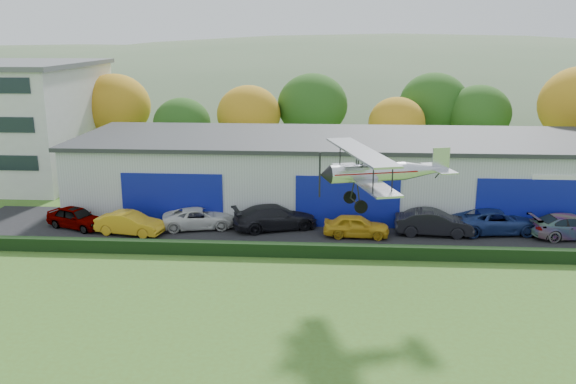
# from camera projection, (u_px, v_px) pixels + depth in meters

# --- Properties ---
(apron) EXTENTS (48.00, 9.00, 0.05)m
(apron) POSITION_uv_depth(u_px,v_px,m) (317.00, 231.00, 41.24)
(apron) COLOR black
(apron) RESTS_ON ground
(hedge) EXTENTS (46.00, 0.60, 0.80)m
(hedge) POSITION_uv_depth(u_px,v_px,m) (315.00, 250.00, 36.51)
(hedge) COLOR black
(hedge) RESTS_ON ground
(hangar) EXTENTS (40.60, 12.60, 5.30)m
(hangar) POSITION_uv_depth(u_px,v_px,m) (346.00, 171.00, 47.18)
(hangar) COLOR #B2B7BC
(hangar) RESTS_ON ground
(tree_belt) EXTENTS (75.70, 13.22, 10.12)m
(tree_belt) POSITION_uv_depth(u_px,v_px,m) (300.00, 111.00, 58.92)
(tree_belt) COLOR #3D2614
(tree_belt) RESTS_ON ground
(distant_hills) EXTENTS (430.00, 196.00, 56.00)m
(distant_hills) POSITION_uv_depth(u_px,v_px,m) (298.00, 135.00, 159.92)
(distant_hills) COLOR #4C6642
(distant_hills) RESTS_ON ground
(car_0) EXTENTS (4.60, 3.22, 1.45)m
(car_0) POSITION_uv_depth(u_px,v_px,m) (76.00, 217.00, 41.71)
(car_0) COLOR gray
(car_0) RESTS_ON apron
(car_1) EXTENTS (4.70, 2.37, 1.48)m
(car_1) POSITION_uv_depth(u_px,v_px,m) (130.00, 223.00, 40.39)
(car_1) COLOR gold
(car_1) RESTS_ON apron
(car_2) EXTENTS (5.31, 3.32, 1.37)m
(car_2) POSITION_uv_depth(u_px,v_px,m) (200.00, 218.00, 41.70)
(car_2) COLOR silver
(car_2) RESTS_ON apron
(car_3) EXTENTS (6.12, 4.06, 1.65)m
(car_3) POSITION_uv_depth(u_px,v_px,m) (275.00, 217.00, 41.47)
(car_3) COLOR black
(car_3) RESTS_ON apron
(car_4) EXTENTS (4.29, 1.84, 1.44)m
(car_4) POSITION_uv_depth(u_px,v_px,m) (356.00, 226.00, 39.92)
(car_4) COLOR gold
(car_4) RESTS_ON apron
(car_5) EXTENTS (5.10, 2.05, 1.65)m
(car_5) POSITION_uv_depth(u_px,v_px,m) (434.00, 223.00, 40.25)
(car_5) COLOR black
(car_5) RESTS_ON apron
(car_6) EXTENTS (5.91, 3.26, 1.57)m
(car_6) POSITION_uv_depth(u_px,v_px,m) (497.00, 221.00, 40.67)
(car_6) COLOR navy
(car_6) RESTS_ON apron
(car_7) EXTENTS (5.49, 2.65, 1.54)m
(car_7) POSITION_uv_depth(u_px,v_px,m) (572.00, 226.00, 39.65)
(car_7) COLOR gray
(car_7) RESTS_ON apron
(biplane) EXTENTS (6.87, 7.79, 2.91)m
(biplane) POSITION_uv_depth(u_px,v_px,m) (379.00, 170.00, 30.51)
(biplane) COLOR silver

